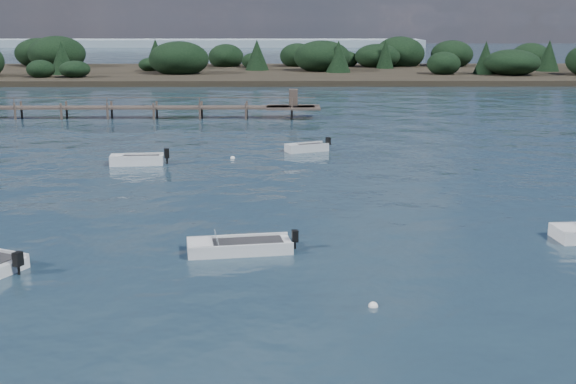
{
  "coord_description": "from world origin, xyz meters",
  "views": [
    {
      "loc": [
        2.9,
        -19.49,
        9.04
      ],
      "look_at": [
        3.2,
        14.0,
        1.0
      ],
      "focal_mm": 45.0,
      "sensor_mm": 36.0,
      "label": 1
    }
  ],
  "objects_px": {
    "jetty": "(18,108)",
    "tender_far_grey_b": "(307,149)",
    "tender_far_white": "(137,162)",
    "dinghy_mid_white_a": "(239,248)"
  },
  "relations": [
    {
      "from": "jetty",
      "to": "tender_far_grey_b",
      "type": "bearing_deg",
      "value": -33.64
    },
    {
      "from": "tender_far_white",
      "to": "jetty",
      "type": "height_order",
      "value": "jetty"
    },
    {
      "from": "tender_far_white",
      "to": "dinghy_mid_white_a",
      "type": "distance_m",
      "value": 19.35
    },
    {
      "from": "tender_far_grey_b",
      "to": "dinghy_mid_white_a",
      "type": "bearing_deg",
      "value": -98.78
    },
    {
      "from": "tender_far_white",
      "to": "dinghy_mid_white_a",
      "type": "height_order",
      "value": "tender_far_white"
    },
    {
      "from": "dinghy_mid_white_a",
      "to": "jetty",
      "type": "xyz_separation_m",
      "value": [
        -22.94,
        40.03,
        0.85
      ]
    },
    {
      "from": "tender_far_white",
      "to": "jetty",
      "type": "xyz_separation_m",
      "value": [
        -15.41,
        22.21,
        0.8
      ]
    },
    {
      "from": "tender_far_white",
      "to": "tender_far_grey_b",
      "type": "xyz_separation_m",
      "value": [
        11.0,
        4.63,
        -0.02
      ]
    },
    {
      "from": "dinghy_mid_white_a",
      "to": "jetty",
      "type": "bearing_deg",
      "value": 119.82
    },
    {
      "from": "dinghy_mid_white_a",
      "to": "jetty",
      "type": "relative_size",
      "value": 0.07
    }
  ]
}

